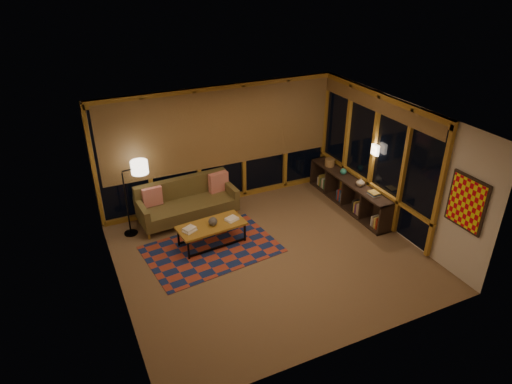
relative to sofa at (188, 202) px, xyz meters
name	(u,v)px	position (x,y,z in m)	size (l,w,h in m)	color
floor	(270,256)	(0.99, -1.95, -0.42)	(5.50, 5.00, 0.01)	brown
ceiling	(272,120)	(0.99, -1.95, 2.28)	(5.50, 5.00, 0.01)	silver
walls	(271,193)	(0.99, -1.95, 0.93)	(5.51, 5.01, 2.70)	beige
window_wall_back	(221,146)	(0.99, 0.48, 0.93)	(5.30, 0.16, 2.60)	#AE7E2E
window_wall_right	(372,156)	(3.67, -1.35, 0.93)	(0.16, 3.70, 2.60)	#AE7E2E
wall_art	(466,203)	(3.70, -3.80, 1.03)	(0.06, 0.74, 0.94)	red
wall_sconce	(375,150)	(3.61, -1.50, 1.13)	(0.12, 0.18, 0.22)	#FFEBCE
sofa	(188,202)	(0.00, 0.00, 0.00)	(2.07, 0.84, 0.85)	brown
pillow_left	(152,197)	(-0.70, 0.16, 0.20)	(0.41, 0.14, 0.41)	red
pillow_right	(218,182)	(0.79, 0.20, 0.22)	(0.44, 0.15, 0.44)	red
area_rug	(212,249)	(0.06, -1.29, -0.42)	(2.47, 1.65, 0.01)	#A33C27
coffee_table	(212,234)	(0.14, -1.10, -0.20)	(1.32, 0.60, 0.44)	#AE7E2E
book_stack_a	(190,229)	(-0.31, -1.13, 0.05)	(0.25, 0.20, 0.07)	white
book_stack_b	(232,219)	(0.56, -1.09, 0.04)	(0.26, 0.20, 0.05)	white
ceramic_pot	(213,221)	(0.16, -1.13, 0.10)	(0.17, 0.17, 0.17)	#242425
floor_lamp	(126,201)	(-1.26, -0.04, 0.35)	(0.52, 0.34, 1.55)	black
bookshelf	(349,192)	(3.48, -0.95, -0.09)	(0.40, 2.67, 0.67)	#35251F
basket	(330,162)	(3.46, -0.15, 0.33)	(0.23, 0.23, 0.17)	olive
teal_bowl	(343,172)	(3.48, -0.68, 0.32)	(0.14, 0.14, 0.14)	teal
vase	(361,182)	(3.48, -1.32, 0.34)	(0.18, 0.18, 0.19)	#AFA28A
shelf_book_stack	(374,194)	(3.48, -1.78, 0.28)	(0.16, 0.22, 0.07)	white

